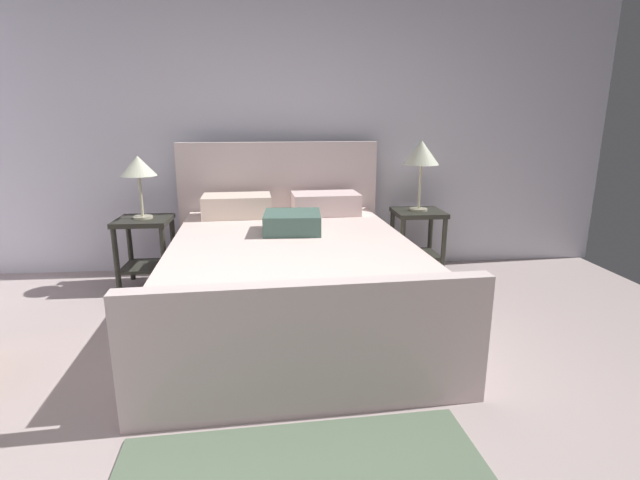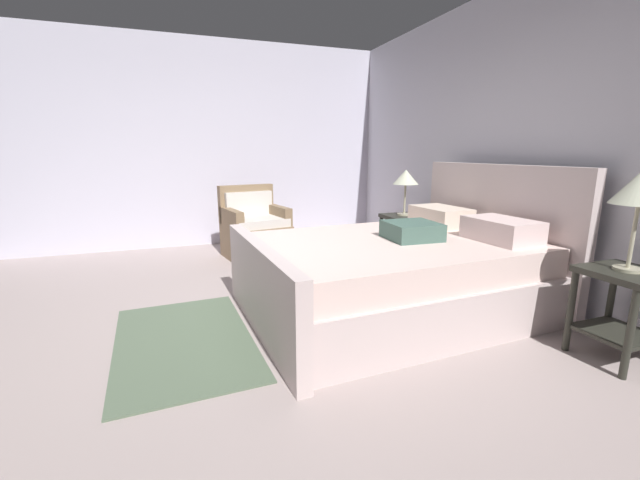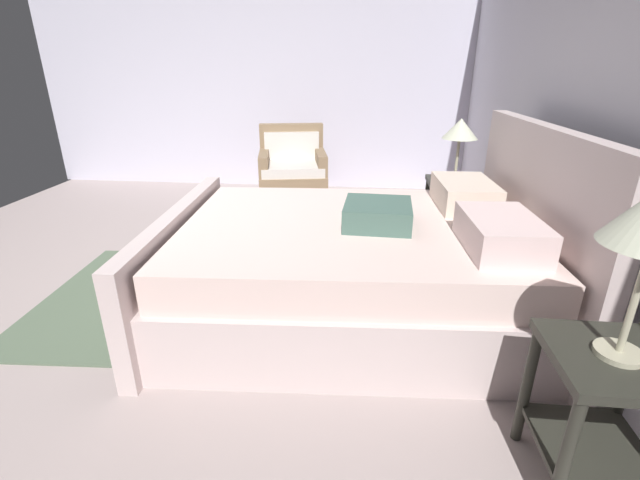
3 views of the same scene
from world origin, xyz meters
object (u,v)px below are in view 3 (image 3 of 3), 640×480
table_lamp_left (460,131)px  armchair (293,177)px  bed (360,263)px  nightstand_right (604,400)px  nightstand_left (452,203)px

table_lamp_left → armchair: table_lamp_left is taller
bed → nightstand_right: size_ratio=4.02×
bed → nightstand_left: 1.44m
nightstand_left → armchair: 1.86m
nightstand_right → armchair: armchair is taller
nightstand_right → table_lamp_left: bearing=-177.0°
nightstand_right → nightstand_left: size_ratio=1.00×
bed → nightstand_right: 1.52m
bed → armchair: (-2.20, -0.79, 0.00)m
bed → nightstand_left: size_ratio=4.02×
bed → armchair: size_ratio=2.68×
table_lamp_left → armchair: bearing=-122.2°
nightstand_right → table_lamp_left: table_lamp_left is taller
nightstand_left → table_lamp_left: 0.62m
bed → nightstand_left: bed is taller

